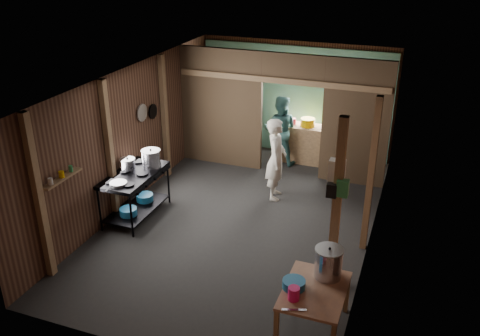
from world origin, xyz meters
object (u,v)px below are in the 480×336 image
at_px(gas_range, 136,195).
at_px(cook, 276,159).
at_px(stock_pot, 328,263).
at_px(pink_bucket, 294,294).
at_px(prep_table, 313,309).
at_px(stove_pot_large, 151,159).
at_px(yellow_tub, 308,122).

relative_size(gas_range, cook, 0.90).
relative_size(stock_pot, pink_bucket, 2.54).
relative_size(prep_table, stock_pot, 2.42).
height_order(gas_range, pink_bucket, gas_range).
bearing_deg(stove_pot_large, pink_bucket, -36.29).
height_order(stock_pot, yellow_tub, stock_pot).
distance_m(stock_pot, yellow_tub, 5.24).
bearing_deg(stove_pot_large, cook, 32.08).
xyz_separation_m(stock_pot, cook, (-1.64, 3.09, -0.02)).
bearing_deg(pink_bucket, cook, 109.88).
distance_m(gas_range, yellow_tub, 4.26).
relative_size(stove_pot_large, stock_pot, 0.80).
bearing_deg(stock_pot, yellow_tub, 106.51).
relative_size(stock_pot, cook, 0.27).
bearing_deg(stock_pot, prep_table, -105.81).
distance_m(stock_pot, pink_bucket, 0.69).
bearing_deg(cook, pink_bucket, -171.10).
distance_m(stock_pot, cook, 3.50).
height_order(gas_range, cook, cook).
bearing_deg(gas_range, stove_pot_large, 64.47).
height_order(stove_pot_large, cook, cook).
relative_size(gas_range, pink_bucket, 8.36).
distance_m(gas_range, cook, 2.73).
bearing_deg(cook, stock_pot, -163.08).
bearing_deg(stove_pot_large, gas_range, -115.53).
bearing_deg(prep_table, cook, 114.28).
bearing_deg(prep_table, gas_range, 153.98).
bearing_deg(stock_pot, stove_pot_large, 153.16).
bearing_deg(yellow_tub, stock_pot, -73.49).
distance_m(stove_pot_large, cook, 2.37).
height_order(stock_pot, pink_bucket, stock_pot).
distance_m(stove_pot_large, pink_bucket, 4.15).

